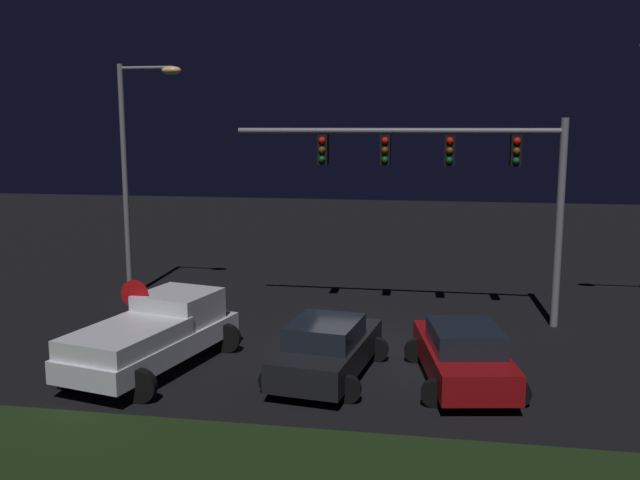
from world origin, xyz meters
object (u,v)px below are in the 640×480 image
(car_sedan_far, at_px, (463,354))
(stop_sign, at_px, (135,304))
(street_lamp_left, at_px, (135,154))
(pickup_truck, at_px, (157,330))
(traffic_signal_gantry, at_px, (450,166))
(car_sedan, at_px, (327,349))

(car_sedan_far, distance_m, stop_sign, 8.63)
(street_lamp_left, height_order, stop_sign, street_lamp_left)
(street_lamp_left, relative_size, stop_sign, 3.77)
(pickup_truck, bearing_deg, traffic_signal_gantry, -39.77)
(car_sedan_far, distance_m, traffic_signal_gantry, 6.98)
(traffic_signal_gantry, xyz_separation_m, street_lamp_left, (-11.08, 1.36, 0.22))
(pickup_truck, bearing_deg, stop_sign, 74.91)
(car_sedan, xyz_separation_m, street_lamp_left, (-8.10, 6.98, 4.51))
(car_sedan_far, height_order, street_lamp_left, street_lamp_left)
(car_sedan, height_order, street_lamp_left, street_lamp_left)
(car_sedan, relative_size, traffic_signal_gantry, 0.45)
(car_sedan, bearing_deg, street_lamp_left, 56.97)
(car_sedan, height_order, stop_sign, stop_sign)
(traffic_signal_gantry, relative_size, street_lamp_left, 1.23)
(car_sedan_far, relative_size, traffic_signal_gantry, 0.45)
(street_lamp_left, bearing_deg, car_sedan_far, -30.89)
(pickup_truck, distance_m, car_sedan_far, 7.84)
(street_lamp_left, xyz_separation_m, stop_sign, (2.86, -6.64, -3.69))
(traffic_signal_gantry, height_order, street_lamp_left, street_lamp_left)
(traffic_signal_gantry, distance_m, street_lamp_left, 11.17)
(pickup_truck, height_order, car_sedan_far, pickup_truck)
(stop_sign, bearing_deg, car_sedan_far, -1.41)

